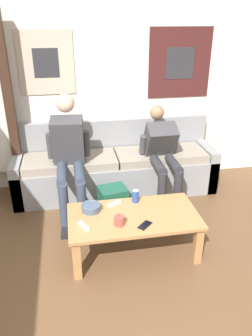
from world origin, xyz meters
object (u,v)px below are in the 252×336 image
at_px(person_seated_adult, 69,152).
at_px(game_controller_near_right, 114,204).
at_px(person_seated_teen, 162,153).
at_px(drink_can_blue, 135,196).
at_px(couch, 115,168).
at_px(game_controller_near_left, 84,226).
at_px(backpack, 113,204).
at_px(pillar_candle, 120,221).
at_px(ceramic_bowl, 91,207).
at_px(coffee_table, 133,221).
at_px(cell_phone, 145,225).

relative_size(person_seated_adult, game_controller_near_right, 9.06).
height_order(person_seated_teen, drink_can_blue, person_seated_teen).
height_order(couch, drink_can_blue, couch).
height_order(couch, person_seated_adult, person_seated_adult).
bearing_deg(game_controller_near_left, backpack, 62.96).
xyz_separation_m(pillar_candle, game_controller_near_right, (0.00, 0.33, -0.03)).
height_order(person_seated_adult, pillar_candle, person_seated_adult).
distance_m(backpack, game_controller_near_left, 0.80).
distance_m(person_seated_adult, ceramic_bowl, 0.79).
bearing_deg(couch, game_controller_near_right, -99.05).
xyz_separation_m(coffee_table, game_controller_near_left, (-0.45, -0.10, 0.08)).
relative_size(couch, drink_can_blue, 19.67).
distance_m(couch, backpack, 0.67).
bearing_deg(drink_can_blue, game_controller_near_left, -147.50).
bearing_deg(person_seated_teen, couch, 147.36).
relative_size(game_controller_near_left, game_controller_near_right, 1.02).
distance_m(ceramic_bowl, cell_phone, 0.54).
bearing_deg(couch, cell_phone, -88.22).
bearing_deg(drink_can_blue, backpack, 115.16).
distance_m(drink_can_blue, game_controller_near_right, 0.21).
xyz_separation_m(couch, ceramic_bowl, (-0.39, -1.08, 0.14)).
height_order(ceramic_bowl, pillar_candle, pillar_candle).
bearing_deg(ceramic_bowl, person_seated_adult, 102.55).
bearing_deg(cell_phone, game_controller_near_left, 171.93).
bearing_deg(game_controller_near_right, coffee_table, -55.34).
xyz_separation_m(backpack, game_controller_near_right, (-0.04, -0.37, 0.24)).
height_order(pillar_candle, drink_can_blue, drink_can_blue).
xyz_separation_m(couch, person_seated_adult, (-0.55, -0.36, 0.39)).
xyz_separation_m(person_seated_adult, cell_phone, (0.59, -1.05, -0.29)).
height_order(person_seated_adult, backpack, person_seated_adult).
bearing_deg(game_controller_near_right, drink_can_blue, 4.67).
bearing_deg(game_controller_near_left, game_controller_near_right, 45.20).
bearing_deg(backpack, drink_can_blue, -64.84).
relative_size(person_seated_adult, ceramic_bowl, 7.09).
bearing_deg(coffee_table, ceramic_bowl, 159.04).
height_order(drink_can_blue, cell_phone, drink_can_blue).
bearing_deg(ceramic_bowl, game_controller_near_right, 15.97).
bearing_deg(ceramic_bowl, drink_can_blue, 10.70).
xyz_separation_m(person_seated_adult, game_controller_near_left, (0.08, -0.97, -0.28)).
distance_m(ceramic_bowl, drink_can_blue, 0.44).
height_order(person_seated_teen, game_controller_near_left, person_seated_teen).
relative_size(coffee_table, ceramic_bowl, 6.51).
bearing_deg(game_controller_near_left, cell_phone, -8.07).
bearing_deg(cell_phone, person_seated_teen, 67.17).
xyz_separation_m(backpack, game_controller_near_left, (-0.35, -0.68, 0.24)).
distance_m(coffee_table, game_controller_near_right, 0.26).
height_order(game_controller_near_right, cell_phone, game_controller_near_right).
bearing_deg(person_seated_adult, person_seated_teen, 1.97).
relative_size(couch, pillar_candle, 24.64).
height_order(coffee_table, ceramic_bowl, ceramic_bowl).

